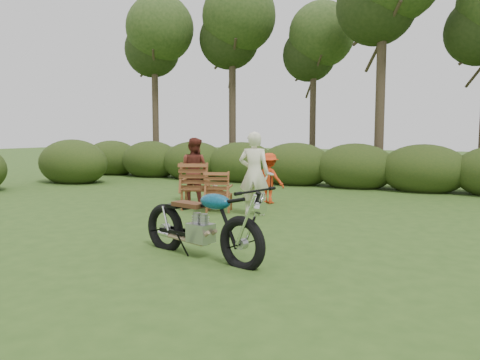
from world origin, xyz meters
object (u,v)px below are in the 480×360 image
at_px(lawn_chair_right, 219,211).
at_px(adult_b, 195,202).
at_px(side_table, 215,199).
at_px(child, 269,203).
at_px(motorcycle, 201,257).
at_px(lawn_chair_left, 197,209).
at_px(cup, 215,186).
at_px(adult_a, 254,215).

bearing_deg(lawn_chair_right, adult_b, -56.97).
relative_size(side_table, child, 0.40).
height_order(motorcycle, lawn_chair_left, motorcycle).
xyz_separation_m(lawn_chair_left, adult_b, (-0.60, 0.83, 0.00)).
bearing_deg(adult_b, cup, 144.34).
distance_m(lawn_chair_right, lawn_chair_left, 0.63).
xyz_separation_m(cup, adult_b, (-1.05, 0.78, -0.54)).
distance_m(side_table, cup, 0.29).
bearing_deg(lawn_chair_left, adult_a, 153.72).
bearing_deg(adult_b, side_table, 143.50).
height_order(adult_a, child, adult_a).
bearing_deg(adult_b, child, -157.20).
relative_size(lawn_chair_right, child, 0.72).
relative_size(lawn_chair_left, cup, 9.35).
xyz_separation_m(lawn_chair_right, lawn_chair_left, (-0.62, 0.05, 0.00)).
bearing_deg(side_table, motorcycle, -62.32).
bearing_deg(lawn_chair_right, motorcycle, 95.23).
relative_size(lawn_chair_left, adult_a, 0.60).
height_order(adult_b, child, adult_b).
bearing_deg(motorcycle, adult_a, 116.52).
height_order(cup, child, child).
xyz_separation_m(lawn_chair_right, child, (0.50, 1.58, 0.00)).
xyz_separation_m(motorcycle, adult_a, (-0.79, 3.35, 0.00)).
bearing_deg(adult_a, child, -92.36).
distance_m(adult_a, child, 1.65).
relative_size(motorcycle, child, 1.73).
distance_m(motorcycle, lawn_chair_left, 4.12).
xyz_separation_m(adult_a, child, (-0.37, 1.61, 0.00)).
bearing_deg(adult_a, side_table, -20.93).
xyz_separation_m(side_table, cup, (-0.02, 0.04, 0.29)).
xyz_separation_m(side_table, child, (0.65, 1.51, -0.25)).
bearing_deg(cup, motorcycle, -62.36).
height_order(motorcycle, adult_a, adult_a).
distance_m(side_table, adult_b, 1.36).
xyz_separation_m(lawn_chair_right, adult_a, (0.87, -0.02, 0.00)).
height_order(side_table, child, child).
bearing_deg(adult_a, motorcycle, 88.04).
height_order(lawn_chair_right, adult_b, adult_b).
distance_m(adult_b, child, 1.85).
xyz_separation_m(lawn_chair_right, adult_b, (-1.22, 0.89, 0.00)).
relative_size(lawn_chair_right, adult_b, 0.56).
bearing_deg(cup, lawn_chair_left, -172.65).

